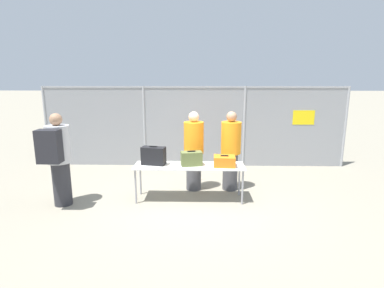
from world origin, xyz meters
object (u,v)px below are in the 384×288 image
at_px(traveler_hooded, 58,156).
at_px(utility_trailer, 230,135).
at_px(security_worker_far, 231,150).
at_px(inspection_table, 189,168).
at_px(suitcase_olive, 191,159).
at_px(security_worker_near, 194,150).
at_px(suitcase_orange, 224,161).
at_px(suitcase_black, 154,156).

bearing_deg(traveler_hooded, utility_trailer, 40.27).
height_order(traveler_hooded, security_worker_far, traveler_hooded).
relative_size(inspection_table, suitcase_olive, 4.91).
bearing_deg(security_worker_near, inspection_table, 68.54).
height_order(inspection_table, traveler_hooded, traveler_hooded).
bearing_deg(utility_trailer, suitcase_orange, -97.34).
distance_m(inspection_table, suitcase_black, 0.77).
distance_m(suitcase_orange, traveler_hooded, 3.25).
xyz_separation_m(suitcase_black, utility_trailer, (2.11, 5.09, -0.51)).
xyz_separation_m(suitcase_olive, suitcase_orange, (0.67, -0.03, -0.04)).
relative_size(inspection_table, security_worker_near, 1.27).
bearing_deg(inspection_table, traveler_hooded, -171.29).
distance_m(suitcase_olive, traveler_hooded, 2.59).
height_order(inspection_table, suitcase_black, suitcase_black).
xyz_separation_m(inspection_table, utility_trailer, (1.38, 5.13, -0.27)).
bearing_deg(inspection_table, suitcase_orange, -2.97).
height_order(suitcase_orange, security_worker_far, security_worker_far).
xyz_separation_m(suitcase_black, security_worker_near, (0.82, 0.54, -0.00)).
bearing_deg(suitcase_olive, security_worker_far, 35.00).
distance_m(suitcase_black, utility_trailer, 5.53).
bearing_deg(inspection_table, suitcase_black, 176.71).
xyz_separation_m(suitcase_black, suitcase_olive, (0.78, -0.05, -0.04)).
xyz_separation_m(suitcase_olive, utility_trailer, (1.33, 5.13, -0.47)).
bearing_deg(traveler_hooded, inspection_table, -5.81).
bearing_deg(traveler_hooded, security_worker_far, 1.53).
bearing_deg(security_worker_far, suitcase_olive, 5.44).
distance_m(suitcase_orange, security_worker_far, 0.67).
bearing_deg(security_worker_far, suitcase_orange, 43.66).
relative_size(suitcase_black, security_worker_near, 0.29).
distance_m(suitcase_olive, security_worker_near, 0.59).
bearing_deg(suitcase_orange, traveler_hooded, -173.84).
bearing_deg(suitcase_black, utility_trailer, 67.45).
relative_size(inspection_table, security_worker_far, 1.27).
distance_m(suitcase_black, traveler_hooded, 1.83).
distance_m(traveler_hooded, utility_trailer, 6.78).
relative_size(traveler_hooded, security_worker_near, 1.03).
height_order(traveler_hooded, security_worker_near, traveler_hooded).
bearing_deg(security_worker_far, utility_trailer, -125.54).
bearing_deg(utility_trailer, security_worker_far, -95.97).
height_order(inspection_table, utility_trailer, inspection_table).
relative_size(suitcase_black, suitcase_orange, 1.17).
relative_size(suitcase_black, security_worker_far, 0.29).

